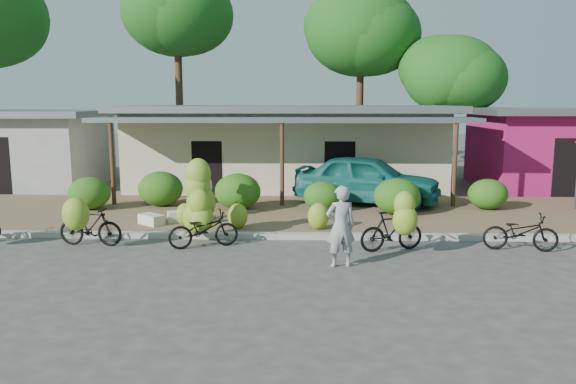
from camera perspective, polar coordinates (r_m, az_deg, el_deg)
name	(u,v)px	position (r m, az deg, el deg)	size (l,w,h in m)	color
ground	(272,260)	(12.62, -1.68, -6.94)	(100.00, 100.00, 0.00)	#43413F
sidewalk	(281,214)	(17.46, -0.73, -2.21)	(60.00, 6.00, 0.12)	brown
curb	(276,236)	(14.53, -1.22, -4.47)	(60.00, 0.25, 0.15)	#A8A399
shop_main	(287,146)	(23.11, -0.13, 4.74)	(13.00, 8.50, 3.35)	beige
shop_pink	(544,147)	(25.15, 24.61, 4.16)	(6.00, 6.00, 3.25)	#B11B4F
shop_grey	(24,147)	(25.96, -25.26, 4.12)	(7.00, 6.00, 3.15)	#A9A8A3
tree_far_center	(173,10)	(29.27, -11.57, 17.63)	(5.44, 5.34, 9.95)	#503620
tree_center_right	(357,30)	(29.05, 7.03, 16.03)	(5.59, 5.50, 9.12)	#503620
tree_near_right	(447,72)	(27.55, 15.82, 11.61)	(4.62, 4.46, 6.56)	#503620
hedge_0	(89,193)	(18.84, -19.55, -0.11)	(1.33, 1.20, 1.04)	#225513
hedge_1	(161,189)	(18.83, -12.82, 0.34)	(1.45, 1.31, 1.13)	#225513
hedge_2	(238,191)	(17.84, -5.13, 0.06)	(1.46, 1.32, 1.14)	#225513
hedge_3	(323,196)	(17.51, 3.55, -0.44)	(1.20, 1.08, 0.93)	#225513
hedge_4	(397,196)	(17.25, 11.02, -0.45)	(1.41, 1.27, 1.10)	#225513
hedge_5	(488,194)	(18.87, 19.64, -0.21)	(1.24, 1.12, 0.97)	#225513
bike_left	(87,223)	(14.41, -19.78, -2.99)	(1.65, 1.23, 1.31)	black
bike_center	(201,211)	(13.96, -8.88, -1.88)	(1.80, 1.41, 2.13)	black
bike_right	(396,226)	(13.29, 10.88, -3.39)	(1.65, 1.31, 1.53)	black
bike_far_right	(520,232)	(14.39, 22.55, -3.79)	(1.78, 0.86, 0.89)	black
loose_banana_a	(185,215)	(15.69, -10.42, -2.26)	(0.50, 0.43, 0.63)	#83AA2A
loose_banana_b	(238,216)	(15.18, -5.14, -2.43)	(0.54, 0.46, 0.68)	#83AA2A
loose_banana_c	(318,216)	(15.01, 3.11, -2.46)	(0.58, 0.49, 0.72)	#83AA2A
sack_near	(183,216)	(16.28, -10.62, -2.44)	(0.85, 0.40, 0.30)	silver
sack_far	(151,219)	(16.09, -13.71, -2.72)	(0.75, 0.38, 0.28)	silver
vendor	(341,226)	(11.99, 5.37, -3.49)	(0.64, 0.42, 1.76)	#949494
bystander	(202,192)	(16.50, -8.71, 0.03)	(0.77, 0.60, 1.58)	white
teal_van	(367,179)	(18.89, 8.03, 1.28)	(1.94, 4.82, 1.64)	#17685F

